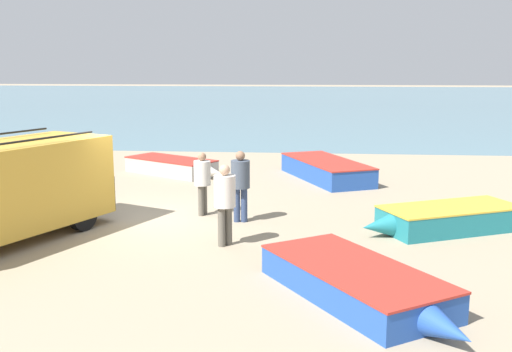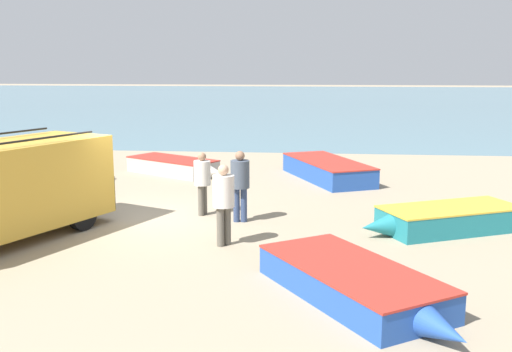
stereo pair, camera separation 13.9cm
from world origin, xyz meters
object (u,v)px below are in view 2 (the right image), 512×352
object	(u,v)px
fishing_rowboat_1	(175,166)
fishing_rowboat_2	(325,169)
fishing_rowboat_3	(446,219)
fisherman_1	(202,178)
fisherman_2	(224,197)
fishing_rowboat_0	(355,283)
fisherman_0	(75,153)
fisherman_3	(240,180)

from	to	relation	value
fishing_rowboat_1	fishing_rowboat_2	distance (m)	5.47
fishing_rowboat_3	fisherman_1	world-z (taller)	fisherman_1
fishing_rowboat_1	fishing_rowboat_2	bearing A→B (deg)	27.86
fishing_rowboat_1	fisherman_2	bearing A→B (deg)	-38.69
fishing_rowboat_0	fishing_rowboat_2	size ratio (longest dim) A/B	0.82
fishing_rowboat_0	fisherman_0	distance (m)	12.73
fisherman_1	fisherman_2	distance (m)	2.82
fisherman_0	fisherman_1	bearing A→B (deg)	124.00
fishing_rowboat_0	fisherman_3	world-z (taller)	fisherman_3
fishing_rowboat_3	fisherman_0	world-z (taller)	fisherman_0
fishing_rowboat_2	fisherman_2	bearing A→B (deg)	139.71
fishing_rowboat_3	fisherman_3	world-z (taller)	fisherman_3
fishing_rowboat_0	fisherman_0	size ratio (longest dim) A/B	2.46
fisherman_3	fishing_rowboat_1	bearing A→B (deg)	22.40
fishing_rowboat_0	fishing_rowboat_2	xyz separation A→B (m)	(-0.36, 10.99, 0.06)
fisherman_1	fishing_rowboat_2	bearing A→B (deg)	-100.96
fishing_rowboat_1	fisherman_0	bearing A→B (deg)	-113.35
fishing_rowboat_1	fishing_rowboat_3	distance (m)	10.70
fishing_rowboat_2	fisherman_3	size ratio (longest dim) A/B	2.87
fishing_rowboat_1	fisherman_1	xyz separation A→B (m)	(2.14, -5.86, 0.72)
fisherman_1	fisherman_2	xyz separation A→B (m)	(0.98, -2.65, 0.08)
fishing_rowboat_0	fisherman_3	size ratio (longest dim) A/B	2.34
fisherman_0	fisherman_2	size ratio (longest dim) A/B	0.95
fisherman_1	fisherman_2	world-z (taller)	fisherman_2
fishing_rowboat_0	fisherman_0	bearing A→B (deg)	-170.33
fishing_rowboat_2	fishing_rowboat_3	world-z (taller)	fishing_rowboat_2
fisherman_0	fishing_rowboat_2	bearing A→B (deg)	172.73
fishing_rowboat_1	fisherman_3	bearing A→B (deg)	-32.31
fisherman_0	fisherman_3	distance (m)	7.54
fisherman_1	fisherman_0	bearing A→B (deg)	-16.90
fisherman_2	fisherman_3	bearing A→B (deg)	-47.32
fisherman_3	fishing_rowboat_2	bearing A→B (deg)	-24.13
fishing_rowboat_2	fisherman_0	distance (m)	8.58
fisherman_2	fisherman_0	bearing A→B (deg)	-1.24
fisherman_0	fisherman_3	bearing A→B (deg)	125.29
fishing_rowboat_3	fishing_rowboat_0	bearing A→B (deg)	36.88
fisherman_0	fisherman_2	xyz separation A→B (m)	(6.02, -6.43, 0.05)
fisherman_0	fisherman_1	xyz separation A→B (m)	(5.04, -3.79, -0.03)
fishing_rowboat_0	fisherman_2	distance (m)	3.98
fisherman_0	fisherman_2	distance (m)	8.81
fishing_rowboat_0	fisherman_1	bearing A→B (deg)	-179.65
fishing_rowboat_2	fisherman_2	world-z (taller)	fisherman_2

